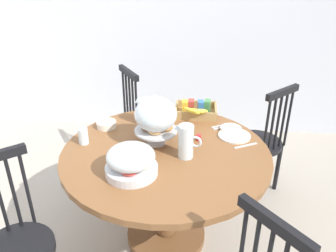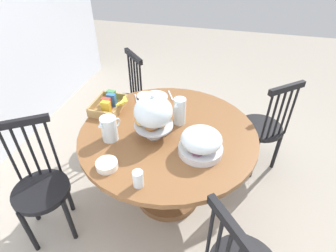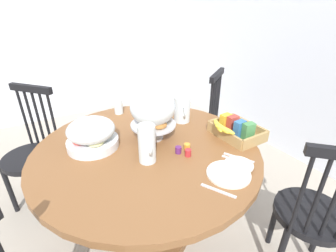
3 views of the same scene
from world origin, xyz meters
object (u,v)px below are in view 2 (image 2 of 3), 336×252
Objects in this scene: windsor_chair_far_side at (41,188)px; drinking_glass at (138,179)px; china_plate_large at (155,97)px; cereal_basket at (110,104)px; dining_table at (168,150)px; fruit_platter_covered at (201,143)px; orange_juice_pitcher at (180,112)px; china_plate_small at (145,96)px; cereal_bowl at (107,165)px; windsor_chair_facing_door at (125,103)px; windsor_chair_by_cabinet at (262,129)px; pastry_stand_with_dome at (153,113)px; milk_pitcher at (109,130)px.

windsor_chair_far_side reaches higher than drinking_glass.
cereal_basket is at bearing 131.44° from china_plate_large.
dining_table is at bearing -4.23° from drinking_glass.
orange_juice_pitcher is at bearing 35.19° from fruit_platter_covered.
china_plate_small is (0.30, 0.38, -0.08)m from orange_juice_pitcher.
cereal_bowl reaches higher than china_plate_small.
cereal_basket is at bearing -168.12° from windsor_chair_facing_door.
fruit_platter_covered is (-0.88, -0.92, 0.37)m from windsor_chair_facing_door.
china_plate_large is at bearing 10.87° from drinking_glass.
cereal_basket is 2.11× the size of china_plate_small.
china_plate_large is (0.97, -0.58, 0.29)m from windsor_chair_far_side.
orange_juice_pitcher is (0.65, -0.87, 0.39)m from windsor_chair_far_side.
drinking_glass is at bearing 145.64° from windsor_chair_by_cabinet.
pastry_stand_with_dome reaches higher than drinking_glass.
china_plate_small is at bearing 51.50° from orange_juice_pitcher.
windsor_chair_far_side reaches higher than china_plate_large.
cereal_bowl is at bearing 117.66° from fruit_platter_covered.
windsor_chair_far_side is (-1.23, 0.16, 0.00)m from windsor_chair_facing_door.
orange_juice_pitcher is 0.54m from milk_pitcher.
drinking_glass reaches higher than cereal_bowl.
dining_table is 9.50× the size of cereal_bowl.
windsor_chair_far_side is 1.15m from orange_juice_pitcher.
milk_pitcher is at bearing -163.07° from windsor_chair_facing_door.
china_plate_small is at bearing 99.47° from windsor_chair_by_cabinet.
windsor_chair_facing_door is 0.64m from cereal_basket.
cereal_basket is at bearing 66.90° from fruit_platter_covered.
cereal_bowl is at bearing -162.47° from windsor_chair_facing_door.
windsor_chair_far_side is 3.09× the size of cereal_basket.
pastry_stand_with_dome is (-0.68, 0.84, 0.48)m from windsor_chair_by_cabinet.
dining_table is at bearing -137.49° from windsor_chair_facing_door.
china_plate_small is at bearing 24.79° from pastry_stand_with_dome.
fruit_platter_covered is 1.40× the size of orange_juice_pitcher.
china_plate_large is (0.62, 0.50, -0.08)m from fruit_platter_covered.
cereal_basket is 1.44× the size of china_plate_large.
dining_table is 4.43× the size of fruit_platter_covered.
pastry_stand_with_dome reaches higher than cereal_basket.
milk_pitcher is at bearing 125.12° from windsor_chair_by_cabinet.
cereal_bowl is at bearing -83.21° from windsor_chair_far_side.
fruit_platter_covered is 0.95× the size of cereal_basket.
orange_juice_pitcher is 0.44m from china_plate_large.
windsor_chair_far_side is 2.83× the size of pastry_stand_with_dome.
dining_table is 0.54m from china_plate_large.
drinking_glass is at bearing 140.80° from fruit_platter_covered.
pastry_stand_with_dome is 0.54m from cereal_basket.
fruit_platter_covered is at bearing -39.20° from drinking_glass.
drinking_glass is (-0.68, 0.10, -0.04)m from orange_juice_pitcher.
cereal_bowl reaches higher than dining_table.
windsor_chair_facing_door is 8.86× the size of drinking_glass.
cereal_basket is at bearing -21.43° from windsor_chair_far_side.
dining_table is at bearing 155.69° from orange_juice_pitcher.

